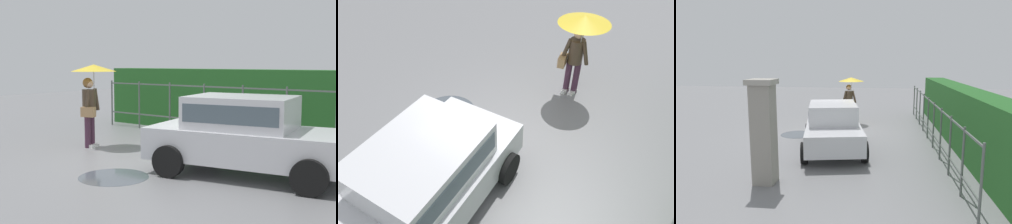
{
  "view_description": "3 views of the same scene",
  "coord_description": "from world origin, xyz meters",
  "views": [
    {
      "loc": [
        5.77,
        -7.18,
        2.1
      ],
      "look_at": [
        0.02,
        0.11,
        1.05
      ],
      "focal_mm": 47.13,
      "sensor_mm": 36.0,
      "label": 1
    },
    {
      "loc": [
        3.19,
        2.87,
        4.65
      ],
      "look_at": [
        -0.01,
        0.14,
        0.96
      ],
      "focal_mm": 32.33,
      "sensor_mm": 36.0,
      "label": 2
    },
    {
      "loc": [
        11.49,
        1.56,
        2.86
      ],
      "look_at": [
        -0.12,
        0.18,
        0.88
      ],
      "focal_mm": 33.51,
      "sensor_mm": 36.0,
      "label": 3
    }
  ],
  "objects": [
    {
      "name": "car",
      "position": [
        1.89,
        0.07,
        0.8
      ],
      "size": [
        3.95,
        2.4,
        1.48
      ],
      "rotation": [
        0.0,
        0.0,
        0.18
      ],
      "color": "silver",
      "rests_on": "ground"
    },
    {
      "name": "puddle_near",
      "position": [
        0.08,
        -1.58,
        0.0
      ],
      "size": [
        1.3,
        1.3,
        0.0
      ],
      "primitive_type": "cylinder",
      "color": "#4C545B",
      "rests_on": "ground"
    },
    {
      "name": "ground_plane",
      "position": [
        0.0,
        0.0,
        0.0
      ],
      "size": [
        40.0,
        40.0,
        0.0
      ],
      "primitive_type": "plane",
      "color": "slate"
    },
    {
      "name": "pedestrian",
      "position": [
        -2.43,
        0.18,
        1.56
      ],
      "size": [
        1.12,
        1.12,
        2.05
      ],
      "rotation": [
        0.0,
        0.0,
        0.32
      ],
      "color": "#47283D",
      "rests_on": "ground"
    }
  ]
}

